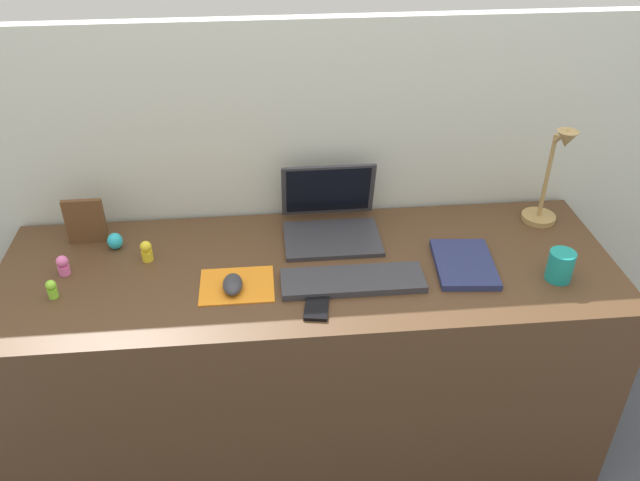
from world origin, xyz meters
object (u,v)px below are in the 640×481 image
at_px(cell_phone, 317,305).
at_px(toy_figurine_lime, 52,289).
at_px(toy_figurine_yellow, 147,251).
at_px(toy_figurine_pink, 63,265).
at_px(picture_frame, 85,221).
at_px(notebook_pad, 464,264).
at_px(coffee_mug, 560,266).
at_px(toy_figurine_cyan, 115,241).
at_px(keyboard, 353,281).
at_px(desk_lamp, 551,180).
at_px(laptop, 330,217).
at_px(mouse, 233,284).

distance_m(cell_phone, toy_figurine_lime, 0.73).
bearing_deg(toy_figurine_yellow, cell_phone, -28.83).
bearing_deg(toy_figurine_pink, picture_frame, 77.01).
distance_m(notebook_pad, coffee_mug, 0.27).
height_order(cell_phone, toy_figurine_cyan, toy_figurine_cyan).
relative_size(keyboard, notebook_pad, 1.71).
bearing_deg(desk_lamp, notebook_pad, -146.78).
height_order(picture_frame, toy_figurine_pink, picture_frame).
height_order(toy_figurine_yellow, toy_figurine_cyan, toy_figurine_yellow).
bearing_deg(keyboard, toy_figurine_cyan, 160.47).
bearing_deg(coffee_mug, laptop, 153.13).
height_order(laptop, mouse, laptop).
distance_m(mouse, toy_figurine_cyan, 0.44).
bearing_deg(keyboard, notebook_pad, 8.35).
distance_m(desk_lamp, picture_frame, 1.46).
distance_m(keyboard, desk_lamp, 0.73).
xyz_separation_m(picture_frame, toy_figurine_pink, (-0.04, -0.17, -0.04)).
bearing_deg(coffee_mug, toy_figurine_cyan, 167.68).
bearing_deg(laptop, coffee_mug, -26.87).
xyz_separation_m(laptop, cell_phone, (-0.08, -0.38, -0.05)).
bearing_deg(keyboard, toy_figurine_yellow, 163.68).
bearing_deg(toy_figurine_lime, toy_figurine_pink, 87.26).
distance_m(picture_frame, toy_figurine_cyan, 0.11).
relative_size(coffee_mug, toy_figurine_pink, 1.50).
bearing_deg(mouse, toy_figurine_pink, 165.51).
relative_size(cell_phone, notebook_pad, 0.53).
xyz_separation_m(picture_frame, toy_figurine_yellow, (0.19, -0.12, -0.04)).
bearing_deg(toy_figurine_cyan, keyboard, -19.53).
bearing_deg(keyboard, coffee_mug, -3.25).
relative_size(mouse, toy_figurine_lime, 1.72).
bearing_deg(desk_lamp, laptop, 177.96).
height_order(picture_frame, coffee_mug, picture_frame).
distance_m(cell_phone, toy_figurine_yellow, 0.56).
height_order(keyboard, cell_phone, keyboard).
distance_m(mouse, desk_lamp, 1.04).
distance_m(mouse, coffee_mug, 0.93).
height_order(cell_phone, notebook_pad, notebook_pad).
relative_size(keyboard, toy_figurine_cyan, 7.91).
distance_m(laptop, toy_figurine_cyan, 0.67).
bearing_deg(keyboard, toy_figurine_pink, 171.29).
height_order(keyboard, coffee_mug, coffee_mug).
relative_size(picture_frame, toy_figurine_cyan, 2.89).
distance_m(laptop, desk_lamp, 0.70).
xyz_separation_m(keyboard, notebook_pad, (0.34, 0.05, 0.00)).
height_order(mouse, desk_lamp, desk_lamp).
height_order(coffee_mug, toy_figurine_cyan, coffee_mug).
height_order(desk_lamp, picture_frame, desk_lamp).
height_order(mouse, toy_figurine_lime, toy_figurine_lime).
relative_size(notebook_pad, toy_figurine_pink, 3.94).
relative_size(cell_phone, toy_figurine_lime, 2.29).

